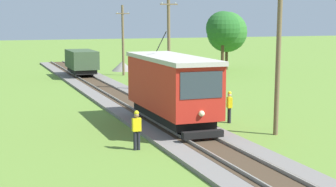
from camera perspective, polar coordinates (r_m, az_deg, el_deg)
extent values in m
cube|color=red|center=(28.45, 0.36, 0.92)|extent=(2.50, 8.00, 2.60)
cube|color=#B2ADA3|center=(28.31, 0.36, 3.75)|extent=(2.60, 8.32, 0.22)
cube|color=black|center=(28.69, 0.35, -2.21)|extent=(2.10, 7.04, 0.44)
cube|color=#2D3842|center=(24.69, 3.57, 0.89)|extent=(2.10, 0.03, 1.25)
cube|color=#2D3842|center=(28.86, 2.71, 1.75)|extent=(0.02, 6.72, 1.04)
sphere|color=#F4EAB2|center=(24.85, 3.58, -2.14)|extent=(0.28, 0.28, 0.28)
cylinder|color=black|center=(29.76, -0.71, 5.53)|extent=(0.05, 1.67, 1.19)
cube|color=black|center=(24.92, 3.69, -4.34)|extent=(2.00, 0.36, 0.32)
cylinder|color=black|center=(26.64, 2.02, -3.03)|extent=(1.54, 0.80, 0.80)
cylinder|color=black|center=(30.77, -1.09, -1.50)|extent=(1.54, 0.80, 0.80)
cube|color=#384C33|center=(52.77, -9.15, 3.61)|extent=(2.40, 5.20, 1.70)
cube|color=black|center=(52.87, -9.12, 2.45)|extent=(2.02, 4.78, 0.38)
cylinder|color=black|center=(51.34, -8.79, 2.28)|extent=(1.54, 0.76, 0.76)
cylinder|color=black|center=(54.39, -9.43, 2.60)|extent=(1.54, 0.76, 0.76)
cylinder|color=brown|center=(27.03, 11.59, 3.71)|extent=(0.24, 0.34, 7.73)
cylinder|color=brown|center=(41.33, 0.09, 5.37)|extent=(0.24, 0.46, 7.73)
cube|color=brown|center=(41.29, 0.09, 9.44)|extent=(1.40, 0.10, 0.10)
cylinder|color=silver|center=(41.11, -0.64, 9.58)|extent=(0.08, 0.08, 0.10)
cylinder|color=silver|center=(41.48, 0.81, 9.57)|extent=(0.08, 0.08, 0.10)
cylinder|color=brown|center=(54.20, -4.79, 5.63)|extent=(0.24, 0.47, 7.00)
cube|color=brown|center=(54.15, -4.83, 8.44)|extent=(1.40, 0.10, 0.10)
cylinder|color=silver|center=(54.01, -5.40, 8.54)|extent=(0.08, 0.08, 0.10)
cylinder|color=silver|center=(54.29, -4.26, 8.55)|extent=(0.08, 0.08, 0.10)
cone|color=gray|center=(58.67, -4.84, 2.93)|extent=(2.38, 2.38, 1.08)
cylinder|color=black|center=(23.99, -3.52, -5.01)|extent=(0.15, 0.15, 0.86)
cylinder|color=black|center=(24.03, -3.15, -4.98)|extent=(0.15, 0.15, 0.86)
cube|color=yellow|center=(23.85, -3.35, -3.31)|extent=(0.38, 0.25, 0.58)
sphere|color=#936B51|center=(23.77, -3.35, -2.29)|extent=(0.22, 0.22, 0.22)
sphere|color=yellow|center=(23.75, -3.36, -2.06)|extent=(0.21, 0.21, 0.21)
cylinder|color=black|center=(30.26, 6.46, -2.27)|extent=(0.15, 0.15, 0.86)
cylinder|color=black|center=(30.11, 6.55, -2.33)|extent=(0.15, 0.15, 0.86)
cube|color=yellow|center=(30.07, 6.52, -0.95)|extent=(0.29, 0.41, 0.58)
sphere|color=tan|center=(30.00, 6.54, -0.14)|extent=(0.22, 0.22, 0.22)
sphere|color=yellow|center=(29.99, 6.54, 0.05)|extent=(0.21, 0.21, 0.21)
cylinder|color=#4C3823|center=(60.23, 6.21, 3.72)|extent=(0.32, 0.32, 2.51)
sphere|color=#2D6B28|center=(60.08, 6.26, 6.51)|extent=(4.47, 4.47, 4.47)
cylinder|color=#4C3823|center=(53.37, 5.79, 3.68)|extent=(0.32, 0.32, 3.47)
sphere|color=#235B23|center=(53.22, 5.84, 6.89)|extent=(3.36, 3.36, 3.36)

